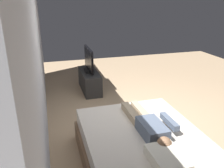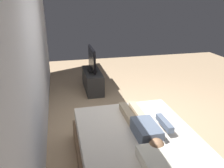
% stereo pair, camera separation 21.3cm
% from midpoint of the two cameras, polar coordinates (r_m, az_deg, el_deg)
% --- Properties ---
extents(ground_plane, '(10.00, 10.00, 0.00)m').
position_cam_midpoint_polar(ground_plane, '(4.35, 5.00, -10.14)').
color(ground_plane, tan).
extents(back_wall, '(6.40, 0.10, 2.80)m').
position_cam_midpoint_polar(back_wall, '(3.96, -19.72, 7.48)').
color(back_wall, silver).
rests_on(back_wall, ground).
extents(bed, '(1.92, 1.60, 0.54)m').
position_cam_midpoint_polar(bed, '(3.30, 5.54, -15.85)').
color(bed, brown).
rests_on(bed, ground).
extents(pillow, '(0.48, 0.34, 0.12)m').
position_cam_midpoint_polar(pillow, '(2.64, 11.13, -17.74)').
color(pillow, silver).
rests_on(pillow, bed).
extents(person, '(1.26, 0.46, 0.18)m').
position_cam_midpoint_polar(person, '(3.16, 7.14, -10.01)').
color(person, slate).
rests_on(person, bed).
extents(remote, '(0.15, 0.04, 0.02)m').
position_cam_midpoint_polar(remote, '(3.47, 12.32, -8.69)').
color(remote, black).
rests_on(remote, bed).
extents(tv_stand, '(1.10, 0.40, 0.50)m').
position_cam_midpoint_polar(tv_stand, '(5.81, -6.60, 0.74)').
color(tv_stand, '#2D2D2D').
rests_on(tv_stand, ground).
extents(tv, '(0.88, 0.20, 0.59)m').
position_cam_midpoint_polar(tv, '(5.65, -6.83, 5.85)').
color(tv, black).
rests_on(tv, tv_stand).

